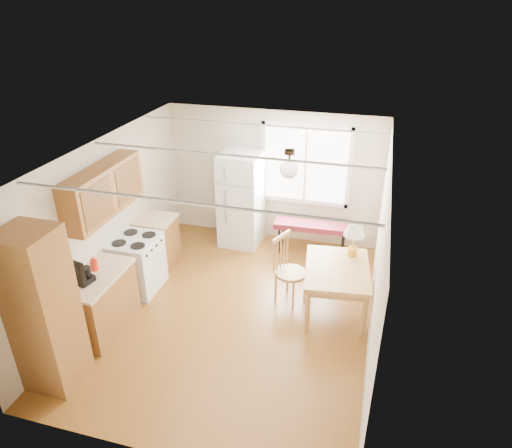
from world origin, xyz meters
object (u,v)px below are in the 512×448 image
at_px(bench, 313,225).
at_px(dining_table, 337,274).
at_px(chair, 286,263).
at_px(refrigerator, 241,199).

height_order(bench, dining_table, dining_table).
relative_size(bench, chair, 1.27).
distance_m(refrigerator, chair, 1.97).
relative_size(dining_table, chair, 1.22).
bearing_deg(bench, chair, -99.13).
bearing_deg(refrigerator, bench, 0.73).
xyz_separation_m(bench, dining_table, (0.61, -1.64, 0.10)).
relative_size(bench, dining_table, 1.04).
xyz_separation_m(dining_table, chair, (-0.79, 0.13, -0.03)).
bearing_deg(bench, dining_table, -71.82).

